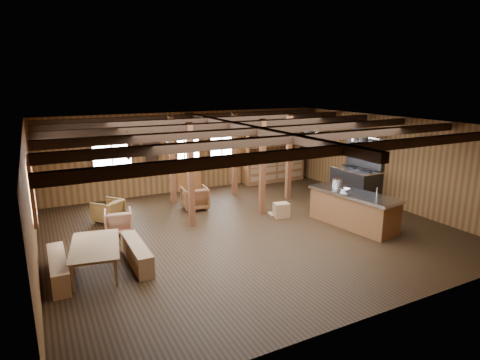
{
  "coord_description": "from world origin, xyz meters",
  "views": [
    {
      "loc": [
        -4.8,
        -8.78,
        3.85
      ],
      "look_at": [
        0.22,
        0.9,
        1.14
      ],
      "focal_mm": 30.0,
      "sensor_mm": 36.0,
      "label": 1
    }
  ],
  "objects_px": {
    "kitchen_island": "(353,209)",
    "commercial_range": "(357,178)",
    "dining_table": "(98,258)",
    "armchair_c": "(118,221)",
    "armchair_b": "(195,198)",
    "armchair_a": "(108,211)"
  },
  "relations": [
    {
      "from": "dining_table",
      "to": "armchair_a",
      "type": "bearing_deg",
      "value": -3.59
    },
    {
      "from": "armchair_b",
      "to": "armchair_c",
      "type": "xyz_separation_m",
      "value": [
        -2.49,
        -0.97,
        -0.03
      ]
    },
    {
      "from": "dining_table",
      "to": "armchair_c",
      "type": "distance_m",
      "value": 2.18
    },
    {
      "from": "armchair_a",
      "to": "armchair_c",
      "type": "height_order",
      "value": "armchair_a"
    },
    {
      "from": "dining_table",
      "to": "armchair_b",
      "type": "xyz_separation_m",
      "value": [
        3.3,
        3.0,
        0.05
      ]
    },
    {
      "from": "commercial_range",
      "to": "armchair_a",
      "type": "xyz_separation_m",
      "value": [
        -7.82,
        1.4,
        -0.35
      ]
    },
    {
      "from": "kitchen_island",
      "to": "armchair_b",
      "type": "distance_m",
      "value": 4.68
    },
    {
      "from": "kitchen_island",
      "to": "armchair_a",
      "type": "relative_size",
      "value": 3.73
    },
    {
      "from": "armchair_a",
      "to": "commercial_range",
      "type": "bearing_deg",
      "value": 130.68
    },
    {
      "from": "dining_table",
      "to": "commercial_range",
      "type": "bearing_deg",
      "value": -69.29
    },
    {
      "from": "dining_table",
      "to": "armchair_c",
      "type": "relative_size",
      "value": 2.46
    },
    {
      "from": "kitchen_island",
      "to": "commercial_range",
      "type": "distance_m",
      "value": 2.81
    },
    {
      "from": "armchair_b",
      "to": "armchair_c",
      "type": "bearing_deg",
      "value": 27.66
    },
    {
      "from": "kitchen_island",
      "to": "armchair_a",
      "type": "xyz_separation_m",
      "value": [
        -5.84,
        3.39,
        -0.16
      ]
    },
    {
      "from": "armchair_a",
      "to": "armchair_c",
      "type": "relative_size",
      "value": 1.02
    },
    {
      "from": "armchair_a",
      "to": "armchair_c",
      "type": "xyz_separation_m",
      "value": [
        0.08,
        -1.0,
        -0.01
      ]
    },
    {
      "from": "commercial_range",
      "to": "armchair_c",
      "type": "relative_size",
      "value": 3.1
    },
    {
      "from": "commercial_range",
      "to": "armchair_b",
      "type": "bearing_deg",
      "value": 165.36
    },
    {
      "from": "kitchen_island",
      "to": "commercial_range",
      "type": "xyz_separation_m",
      "value": [
        1.98,
        1.99,
        0.19
      ]
    },
    {
      "from": "kitchen_island",
      "to": "dining_table",
      "type": "height_order",
      "value": "kitchen_island"
    },
    {
      "from": "kitchen_island",
      "to": "armchair_c",
      "type": "bearing_deg",
      "value": 148.65
    },
    {
      "from": "armchair_c",
      "to": "kitchen_island",
      "type": "bearing_deg",
      "value": 166.96
    }
  ]
}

